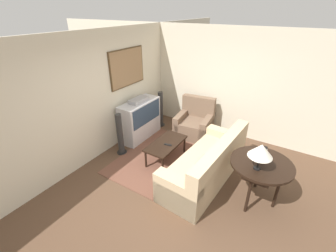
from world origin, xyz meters
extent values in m
plane|color=brown|center=(0.00, 0.00, 0.00)|extent=(12.00, 12.00, 0.00)
cube|color=beige|center=(0.00, 2.13, 1.35)|extent=(12.00, 0.06, 2.70)
cube|color=#4C381E|center=(1.16, 2.08, 1.80)|extent=(1.14, 0.03, 0.87)
cube|color=#93704C|center=(1.16, 2.07, 1.80)|extent=(1.09, 0.01, 0.82)
cube|color=beige|center=(2.63, 0.00, 1.35)|extent=(0.06, 12.00, 2.70)
cube|color=brown|center=(0.64, 0.77, 0.01)|extent=(2.28, 1.75, 0.01)
cube|color=silver|center=(1.16, 1.80, 0.22)|extent=(1.17, 0.46, 0.45)
cube|color=silver|center=(1.16, 1.80, 0.72)|extent=(1.17, 0.46, 0.55)
cube|color=#2D425B|center=(1.16, 1.56, 0.72)|extent=(1.05, 0.01, 0.48)
cube|color=#9E9EA3|center=(1.16, 1.80, 1.04)|extent=(0.53, 0.25, 0.09)
cube|color=#CCB289|center=(0.55, -0.29, 0.24)|extent=(2.22, 0.98, 0.48)
cube|color=#CCB289|center=(0.53, -0.60, 0.71)|extent=(2.19, 0.35, 0.46)
cube|color=#CCB289|center=(1.52, -0.35, 0.32)|extent=(0.29, 0.86, 0.64)
cube|color=#CCB289|center=(-0.42, -0.23, 0.32)|extent=(0.29, 0.86, 0.64)
cube|color=gray|center=(1.03, -0.49, 0.65)|extent=(0.37, 0.14, 0.34)
cube|color=gray|center=(0.05, -0.43, 0.65)|extent=(0.37, 0.14, 0.34)
cube|color=brown|center=(1.97, 0.65, 0.22)|extent=(0.94, 0.97, 0.45)
cube|color=brown|center=(2.29, 0.69, 0.72)|extent=(0.28, 0.89, 0.54)
cube|color=brown|center=(1.92, 1.01, 0.29)|extent=(0.85, 0.26, 0.59)
cube|color=brown|center=(2.01, 0.30, 0.29)|extent=(0.85, 0.26, 0.59)
cube|color=black|center=(0.66, 0.68, 0.43)|extent=(1.03, 0.52, 0.04)
cylinder|color=black|center=(0.19, 0.47, 0.20)|extent=(0.04, 0.04, 0.41)
cylinder|color=black|center=(1.13, 0.47, 0.20)|extent=(0.04, 0.04, 0.41)
cylinder|color=black|center=(0.19, 0.90, 0.20)|extent=(0.04, 0.04, 0.41)
cylinder|color=black|center=(1.13, 0.90, 0.20)|extent=(0.04, 0.04, 0.41)
cylinder|color=black|center=(0.50, -1.28, 0.79)|extent=(1.01, 1.01, 0.04)
cube|color=black|center=(0.50, -1.28, 0.72)|extent=(0.86, 0.40, 0.08)
cylinder|color=black|center=(0.15, -1.23, 0.38)|extent=(0.05, 0.05, 0.76)
cylinder|color=black|center=(0.85, -1.23, 0.38)|extent=(0.05, 0.05, 0.76)
cylinder|color=black|center=(0.50, -1.61, 0.38)|extent=(0.05, 0.05, 0.76)
cylinder|color=black|center=(0.30, -1.25, 0.82)|extent=(0.11, 0.11, 0.02)
cylinder|color=black|center=(0.30, -1.25, 1.02)|extent=(0.02, 0.02, 0.38)
cone|color=silver|center=(0.30, -1.25, 1.15)|extent=(0.37, 0.37, 0.21)
cube|color=black|center=(0.71, -1.25, 0.89)|extent=(0.13, 0.09, 0.16)
cylinder|color=white|center=(0.71, -1.30, 0.92)|extent=(0.08, 0.01, 0.08)
cube|color=black|center=(0.60, 0.60, 0.46)|extent=(0.07, 0.17, 0.02)
cylinder|color=black|center=(0.33, 1.72, 0.01)|extent=(0.23, 0.23, 0.02)
cylinder|color=#2D2D2D|center=(0.33, 1.72, 0.50)|extent=(0.14, 0.14, 1.00)
cylinder|color=black|center=(2.00, 1.72, 0.01)|extent=(0.23, 0.23, 0.02)
cylinder|color=#2D2D2D|center=(2.00, 1.72, 0.50)|extent=(0.14, 0.14, 1.00)
camera|label=1|loc=(-2.82, -1.55, 3.07)|focal=24.00mm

